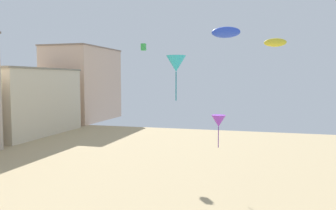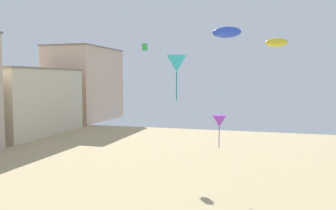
{
  "view_description": "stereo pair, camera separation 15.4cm",
  "coord_description": "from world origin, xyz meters",
  "px_view_note": "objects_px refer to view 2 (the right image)",
  "views": [
    {
      "loc": [
        9.56,
        -1.18,
        9.35
      ],
      "look_at": [
        4.03,
        18.7,
        7.74
      ],
      "focal_mm": 36.12,
      "sensor_mm": 36.0,
      "label": 1
    },
    {
      "loc": [
        9.7,
        -1.14,
        9.35
      ],
      "look_at": [
        4.03,
        18.7,
        7.74
      ],
      "focal_mm": 36.12,
      "sensor_mm": 36.0,
      "label": 2
    }
  ],
  "objects_px": {
    "kite_purple_delta_2": "(219,121)",
    "kite_cyan_delta": "(177,64)",
    "kite_yellow_parafoil": "(277,42)",
    "kite_green_box": "(145,47)",
    "kite_blue_parafoil": "(227,32)"
  },
  "relations": [
    {
      "from": "kite_yellow_parafoil",
      "to": "kite_blue_parafoil",
      "type": "xyz_separation_m",
      "value": [
        -4.43,
        -9.68,
        0.01
      ]
    },
    {
      "from": "kite_cyan_delta",
      "to": "kite_blue_parafoil",
      "type": "bearing_deg",
      "value": 53.38
    },
    {
      "from": "kite_green_box",
      "to": "kite_blue_parafoil",
      "type": "height_order",
      "value": "kite_blue_parafoil"
    },
    {
      "from": "kite_purple_delta_2",
      "to": "kite_blue_parafoil",
      "type": "distance_m",
      "value": 7.73
    },
    {
      "from": "kite_green_box",
      "to": "kite_yellow_parafoil",
      "type": "xyz_separation_m",
      "value": [
        15.54,
        -0.24,
        0.09
      ]
    },
    {
      "from": "kite_yellow_parafoil",
      "to": "kite_blue_parafoil",
      "type": "distance_m",
      "value": 10.65
    },
    {
      "from": "kite_cyan_delta",
      "to": "kite_purple_delta_2",
      "type": "bearing_deg",
      "value": 46.29
    },
    {
      "from": "kite_green_box",
      "to": "kite_purple_delta_2",
      "type": "distance_m",
      "value": 17.3
    },
    {
      "from": "kite_yellow_parafoil",
      "to": "kite_blue_parafoil",
      "type": "relative_size",
      "value": 0.98
    },
    {
      "from": "kite_green_box",
      "to": "kite_yellow_parafoil",
      "type": "distance_m",
      "value": 15.54
    },
    {
      "from": "kite_purple_delta_2",
      "to": "kite_green_box",
      "type": "bearing_deg",
      "value": 133.54
    },
    {
      "from": "kite_yellow_parafoil",
      "to": "kite_blue_parafoil",
      "type": "height_order",
      "value": "kite_blue_parafoil"
    },
    {
      "from": "kite_purple_delta_2",
      "to": "kite_cyan_delta",
      "type": "height_order",
      "value": "kite_cyan_delta"
    },
    {
      "from": "kite_purple_delta_2",
      "to": "kite_yellow_parafoil",
      "type": "height_order",
      "value": "kite_yellow_parafoil"
    },
    {
      "from": "kite_yellow_parafoil",
      "to": "kite_cyan_delta",
      "type": "bearing_deg",
      "value": -118.7
    }
  ]
}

